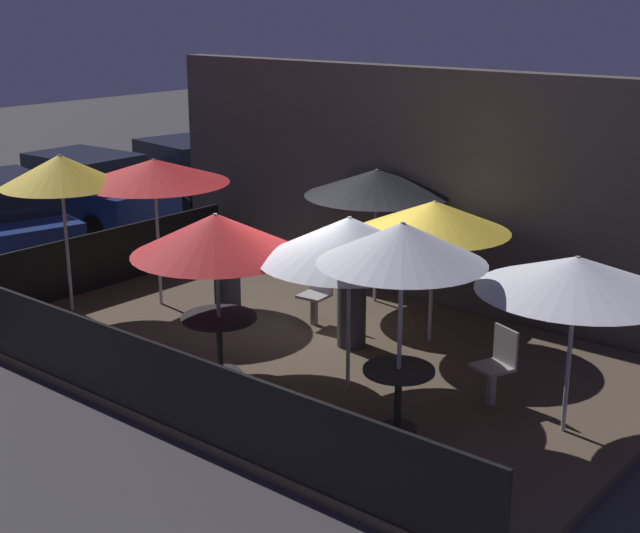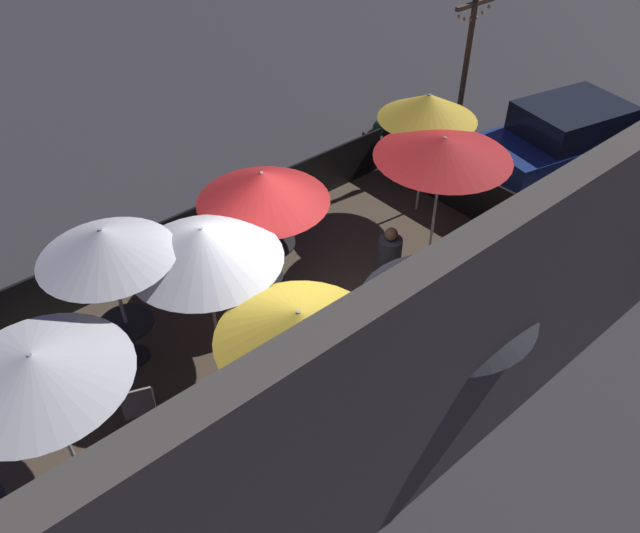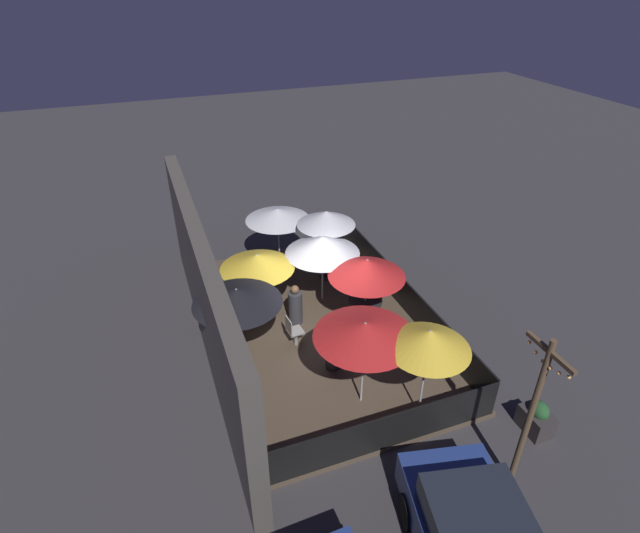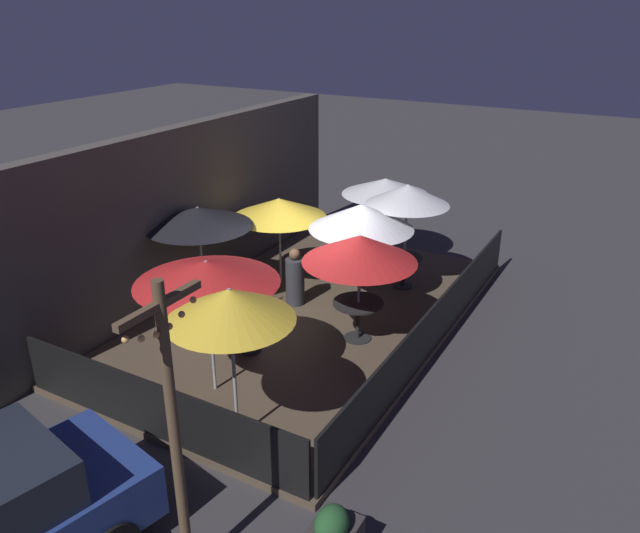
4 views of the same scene
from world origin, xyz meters
The scene contains 22 objects.
ground_plane centered at (0.00, 0.00, 0.00)m, with size 60.00×60.00×0.00m, color #383538.
patio_deck centered at (0.00, 0.00, 0.06)m, with size 9.04×5.49×0.12m.
building_wall centered at (0.00, 2.97, 1.87)m, with size 10.64×0.36×3.74m.
fence_front centered at (0.00, -2.70, 0.59)m, with size 8.84×0.05×0.95m.
fence_side_left centered at (-4.48, 0.00, 0.59)m, with size 0.05×5.29×0.95m.
patio_umbrella_0 centered at (-0.39, -1.30, 1.96)m, with size 2.11×2.11×2.10m.
patio_umbrella_1 centered at (2.24, -1.14, 2.27)m, with size 1.82×1.82×2.37m.
patio_umbrella_2 centered at (1.12, -0.60, 2.01)m, with size 2.18×2.18×2.16m.
patio_umbrella_3 centered at (-3.89, -1.07, 2.30)m, with size 1.80×1.80×2.41m.
patio_umbrella_4 centered at (-0.56, 2.27, 2.03)m, with size 2.23×2.23×2.11m.
patio_umbrella_5 centered at (3.69, 0.00, 1.94)m, with size 2.12×2.12×2.01m.
patio_umbrella_6 centered at (1.05, 1.36, 1.91)m, with size 2.09×2.09×2.00m.
patio_umbrella_7 centered at (-3.06, 0.01, 2.23)m, with size 2.27×2.27×2.30m.
dining_table_0 centered at (-0.39, -1.30, 0.74)m, with size 0.96×0.96×0.77m.
dining_table_1 centered at (2.24, -1.14, 0.69)m, with size 0.79×0.79×0.73m.
patio_chair_0 centered at (2.76, 0.14, 0.63)m, with size 0.52×0.52×0.93m.
patio_chair_1 centered at (-0.61, 0.89, 0.61)m, with size 0.44×0.44×0.91m.
patron_0 centered at (0.32, 0.52, 0.67)m, with size 0.56×0.56×1.24m.
patron_1 centered at (-1.77, 0.20, 0.66)m, with size 0.40×0.40×1.22m.
planter_box centered at (-5.12, -3.30, 0.37)m, with size 0.73×0.51×0.84m.
light_post centered at (-6.02, -1.94, 2.07)m, with size 1.10×0.12×3.69m.
parked_car_0 centered at (-7.39, -0.10, 0.84)m, with size 4.20×2.52×1.62m.
Camera 2 is at (4.28, 5.51, 7.14)m, focal length 35.00 mm.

